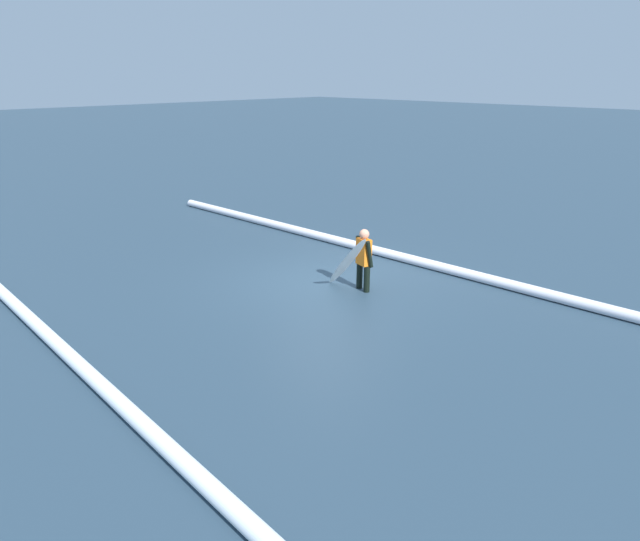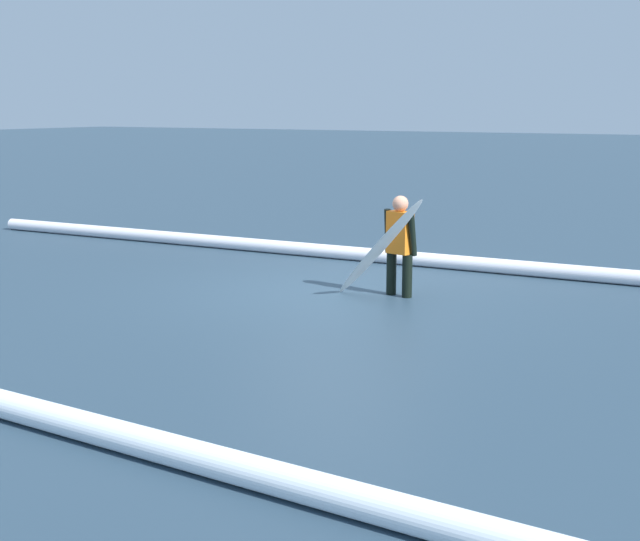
# 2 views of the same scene
# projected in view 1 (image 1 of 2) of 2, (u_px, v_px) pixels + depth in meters

# --- Properties ---
(ground_plane) EXTENTS (147.36, 147.36, 0.00)m
(ground_plane) POSITION_uv_depth(u_px,v_px,m) (327.00, 282.00, 13.13)
(ground_plane) COLOR #2A3F50
(surfer) EXTENTS (0.51, 0.31, 1.40)m
(surfer) POSITION_uv_depth(u_px,v_px,m) (364.00, 257.00, 12.40)
(surfer) COLOR black
(surfer) RESTS_ON ground_plane
(surfboard) EXTENTS (1.54, 0.79, 1.47)m
(surfboard) POSITION_uv_depth(u_px,v_px,m) (347.00, 262.00, 12.21)
(surfboard) COLOR white
(surfboard) RESTS_ON ground_plane
(wave_crest_foreground) EXTENTS (18.56, 0.77, 0.23)m
(wave_crest_foreground) POSITION_uv_depth(u_px,v_px,m) (400.00, 257.00, 14.54)
(wave_crest_foreground) COLOR white
(wave_crest_foreground) RESTS_ON ground_plane
(wave_crest_midground) EXTENTS (23.93, 1.29, 0.24)m
(wave_crest_midground) POSITION_uv_depth(u_px,v_px,m) (126.00, 408.00, 7.98)
(wave_crest_midground) COLOR white
(wave_crest_midground) RESTS_ON ground_plane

